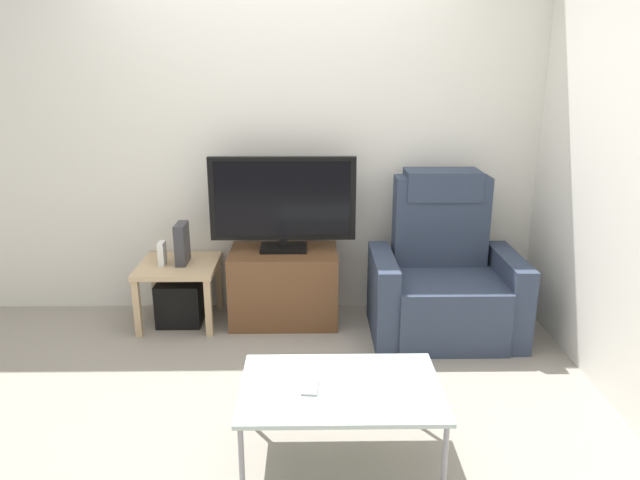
% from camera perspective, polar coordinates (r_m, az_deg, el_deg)
% --- Properties ---
extents(ground_plane, '(6.40, 6.40, 0.00)m').
position_cam_1_polar(ground_plane, '(3.59, -4.48, -13.13)').
color(ground_plane, gray).
extents(wall_back, '(6.40, 0.06, 2.60)m').
position_cam_1_polar(wall_back, '(4.27, -3.97, 10.19)').
color(wall_back, silver).
rests_on(wall_back, ground).
extents(wall_side, '(0.06, 4.48, 2.60)m').
position_cam_1_polar(wall_side, '(3.55, 27.09, 7.05)').
color(wall_side, silver).
rests_on(wall_side, ground).
extents(tv_stand, '(0.75, 0.47, 0.52)m').
position_cam_1_polar(tv_stand, '(4.23, -3.47, -4.39)').
color(tv_stand, brown).
rests_on(tv_stand, ground).
extents(television, '(1.00, 0.20, 0.66)m').
position_cam_1_polar(television, '(4.07, -3.61, 3.69)').
color(television, black).
rests_on(television, tv_stand).
extents(recliner_armchair, '(0.98, 0.78, 1.08)m').
position_cam_1_polar(recliner_armchair, '(4.12, 11.77, -3.70)').
color(recliner_armchair, '#2D384C').
rests_on(recliner_armchair, ground).
extents(side_table, '(0.54, 0.54, 0.44)m').
position_cam_1_polar(side_table, '(4.28, -13.41, -3.05)').
color(side_table, tan).
rests_on(side_table, ground).
extents(subwoofer_box, '(0.31, 0.31, 0.31)m').
position_cam_1_polar(subwoofer_box, '(4.35, -13.22, -5.73)').
color(subwoofer_box, black).
rests_on(subwoofer_box, ground).
extents(book_upright, '(0.04, 0.10, 0.16)m').
position_cam_1_polar(book_upright, '(4.23, -14.92, -1.24)').
color(book_upright, white).
rests_on(book_upright, side_table).
extents(game_console, '(0.07, 0.20, 0.28)m').
position_cam_1_polar(game_console, '(4.21, -13.11, -0.33)').
color(game_console, '#333338').
rests_on(game_console, side_table).
extents(coffee_table, '(0.90, 0.60, 0.40)m').
position_cam_1_polar(coffee_table, '(2.75, 1.99, -14.27)').
color(coffee_table, '#B2C6C1').
rests_on(coffee_table, ground).
extents(cell_phone, '(0.08, 0.15, 0.01)m').
position_cam_1_polar(cell_phone, '(2.72, -0.96, -13.84)').
color(cell_phone, '#B7B7BC').
rests_on(cell_phone, coffee_table).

